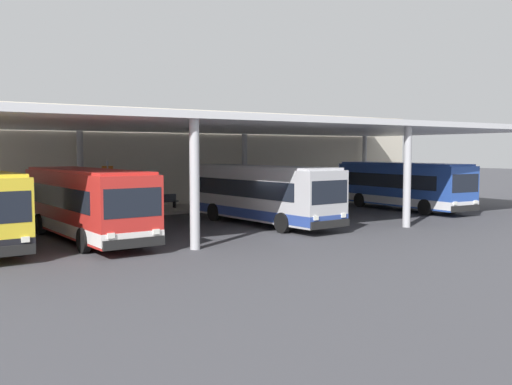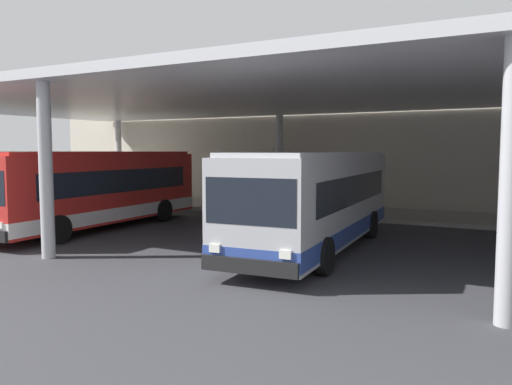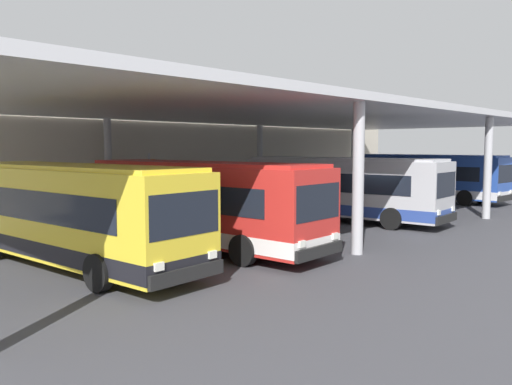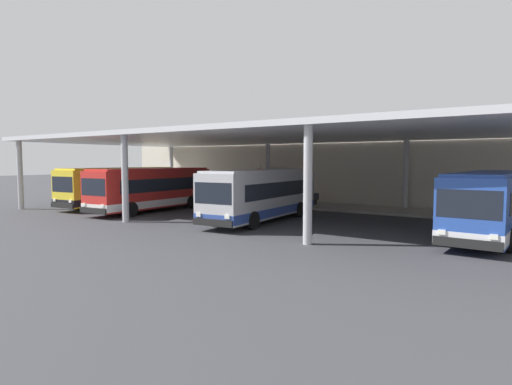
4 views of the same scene
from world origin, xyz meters
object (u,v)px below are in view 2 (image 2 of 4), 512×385
at_px(bus_nearest_bay, 36,184).
at_px(bus_middle_bay, 317,199).
at_px(bus_second_bay, 97,189).
at_px(bench_waiting, 355,201).
at_px(trash_bin, 302,198).
at_px(banner_sign, 274,174).

relative_size(bus_nearest_bay, bus_middle_bay, 1.00).
bearing_deg(bus_second_bay, bus_middle_bay, 1.19).
relative_size(bench_waiting, trash_bin, 1.84).
height_order(bench_waiting, banner_sign, banner_sign).
distance_m(bus_middle_bay, bench_waiting, 9.44).
distance_m(bus_middle_bay, banner_sign, 10.14).
bearing_deg(bench_waiting, banner_sign, -167.95).
distance_m(bus_middle_bay, trash_bin, 10.59).
xyz_separation_m(bus_nearest_bay, trash_bin, (9.64, 9.01, -0.98)).
xyz_separation_m(bench_waiting, trash_bin, (-2.99, 0.25, 0.01)).
height_order(bus_nearest_bay, bench_waiting, bus_nearest_bay).
distance_m(trash_bin, banner_sign, 2.05).
bearing_deg(bus_nearest_bay, bus_second_bay, -8.35).
bearing_deg(bus_second_bay, bus_nearest_bay, 171.65).
xyz_separation_m(bus_nearest_bay, bus_second_bay, (4.65, -0.68, 0.00)).
bearing_deg(bus_middle_bay, bench_waiting, 99.81).
relative_size(trash_bin, banner_sign, 0.31).
bearing_deg(bus_middle_bay, bus_second_bay, -178.81).
bearing_deg(banner_sign, bus_nearest_bay, -137.22).
relative_size(bus_second_bay, bench_waiting, 5.91).
height_order(bus_middle_bay, banner_sign, banner_sign).
bearing_deg(bus_nearest_bay, bus_middle_bay, -1.95).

